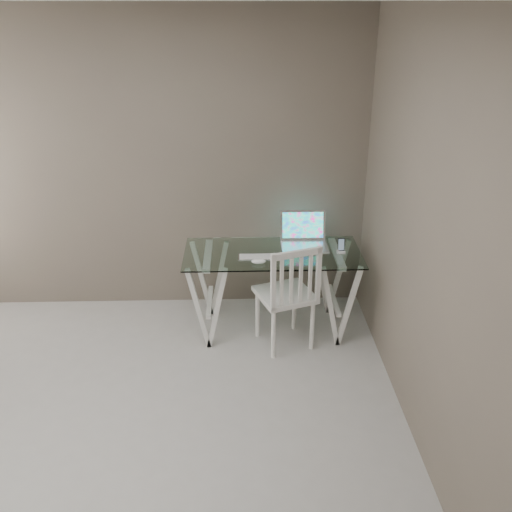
{
  "coord_description": "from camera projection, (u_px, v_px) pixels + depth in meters",
  "views": [
    {
      "loc": [
        0.84,
        -2.74,
        2.7
      ],
      "look_at": [
        0.97,
        1.39,
        0.85
      ],
      "focal_mm": 40.0,
      "sensor_mm": 36.0,
      "label": 1
    }
  ],
  "objects": [
    {
      "name": "phone_dock",
      "position": [
        341.0,
        249.0,
        4.83
      ],
      "size": [
        0.07,
        0.07,
        0.13
      ],
      "color": "white",
      "rests_on": "desk"
    },
    {
      "name": "mouse",
      "position": [
        259.0,
        261.0,
        4.63
      ],
      "size": [
        0.12,
        0.07,
        0.04
      ],
      "primitive_type": "ellipsoid",
      "color": "white",
      "rests_on": "desk"
    },
    {
      "name": "desk",
      "position": [
        272.0,
        290.0,
        4.99
      ],
      "size": [
        1.5,
        0.7,
        0.75
      ],
      "color": "silver",
      "rests_on": "ground"
    },
    {
      "name": "laptop",
      "position": [
        304.0,
        238.0,
        4.97
      ],
      "size": [
        0.4,
        0.35,
        0.28
      ],
      "color": "silver",
      "rests_on": "desk"
    },
    {
      "name": "keyboard",
      "position": [
        257.0,
        257.0,
        4.75
      ],
      "size": [
        0.31,
        0.13,
        0.01
      ],
      "primitive_type": "cube",
      "color": "silver",
      "rests_on": "desk"
    },
    {
      "name": "chair",
      "position": [
        289.0,
        292.0,
        4.65
      ],
      "size": [
        0.56,
        0.56,
        0.95
      ],
      "rotation": [
        0.0,
        0.0,
        0.34
      ],
      "color": "white",
      "rests_on": "ground"
    },
    {
      "name": "room",
      "position": [
        61.0,
        213.0,
        2.89
      ],
      "size": [
        4.5,
        4.52,
        2.71
      ],
      "color": "#A9A6A2",
      "rests_on": "ground"
    }
  ]
}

